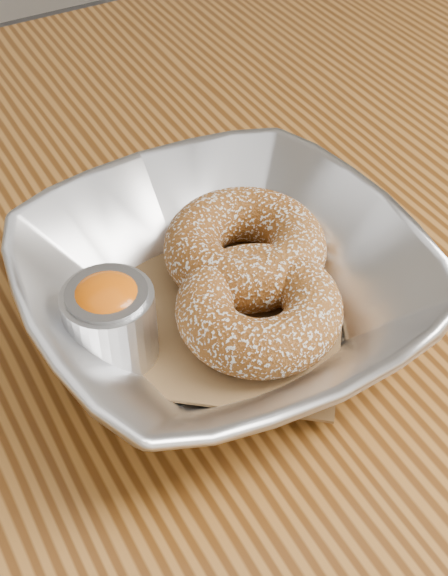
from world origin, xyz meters
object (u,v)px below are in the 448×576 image
table (148,381)px  donut_front (259,308)px  serving_bowl (224,289)px  ramekin (110,319)px  donut_back (245,247)px

table → donut_front: donut_front is taller
serving_bowl → ramekin: bearing=177.3°
table → donut_front: (0.04, -0.08, 0.13)m
donut_back → ramekin: ramekin is taller
ramekin → donut_back: bearing=13.3°
donut_back → donut_front: donut_back is taller
table → serving_bowl: serving_bowl is taller
donut_front → ramekin: ramekin is taller
serving_bowl → ramekin: ramekin is taller
donut_front → ramekin: (-0.08, 0.03, 0.01)m
donut_back → ramekin: 0.11m
serving_bowl → table: bearing=119.2°
table → serving_bowl: bearing=-60.8°
donut_back → ramekin: size_ratio=1.87×
serving_bowl → ramekin: 0.07m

